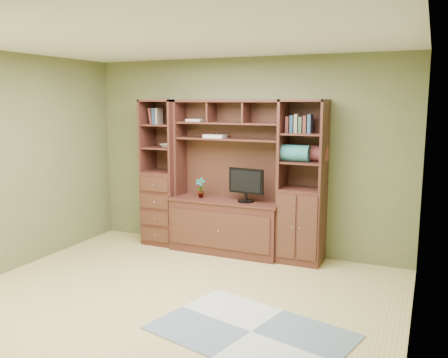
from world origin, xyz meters
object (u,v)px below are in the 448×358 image
at_px(right_tower, 303,182).
at_px(center_hutch, 226,178).
at_px(left_tower, 163,173).
at_px(monitor, 246,179).

bearing_deg(right_tower, center_hutch, -177.77).
bearing_deg(left_tower, center_hutch, -2.29).
bearing_deg(center_hutch, left_tower, 177.71).
height_order(center_hutch, left_tower, same).
distance_m(center_hutch, monitor, 0.30).
distance_m(center_hutch, right_tower, 1.03).
height_order(left_tower, right_tower, same).
relative_size(center_hutch, right_tower, 1.00).
xyz_separation_m(center_hutch, left_tower, (-1.00, 0.04, 0.00)).
xyz_separation_m(right_tower, monitor, (-0.73, -0.07, 0.01)).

